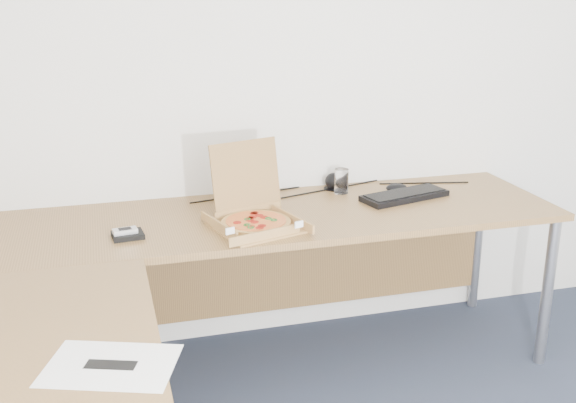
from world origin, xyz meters
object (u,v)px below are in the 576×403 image
object	(u,v)px
keyboard	(404,196)
drinking_glass	(341,181)
pizza_box	(255,218)
wallet	(128,235)
desk	(210,267)

from	to	relation	value
keyboard	drinking_glass	bearing A→B (deg)	133.34
pizza_box	drinking_glass	world-z (taller)	pizza_box
drinking_glass	keyboard	bearing A→B (deg)	-32.39
keyboard	wallet	xyz separation A→B (m)	(-1.24, -0.17, -0.00)
drinking_glass	wallet	size ratio (longest dim) A/B	0.98
wallet	drinking_glass	bearing A→B (deg)	12.39
drinking_glass	keyboard	distance (m)	0.30
drinking_glass	keyboard	world-z (taller)	drinking_glass
wallet	keyboard	bearing A→B (deg)	1.92
drinking_glass	wallet	distance (m)	1.04
pizza_box	drinking_glass	distance (m)	0.60
keyboard	pizza_box	bearing A→B (deg)	179.81
pizza_box	wallet	bearing A→B (deg)	161.56
drinking_glass	desk	bearing A→B (deg)	-138.79
desk	keyboard	size ratio (longest dim) A/B	6.11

